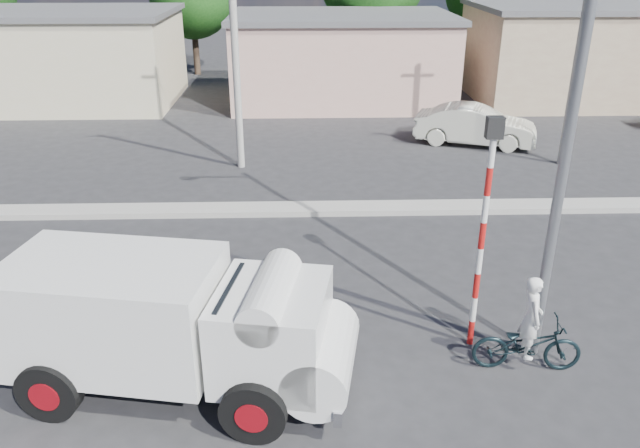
{
  "coord_description": "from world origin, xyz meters",
  "views": [
    {
      "loc": [
        0.07,
        -8.26,
        6.86
      ],
      "look_at": [
        0.45,
        4.2,
        1.3
      ],
      "focal_mm": 35.0,
      "sensor_mm": 36.0,
      "label": 1
    }
  ],
  "objects_px": {
    "bicycle": "(527,345)",
    "car_cream": "(475,125)",
    "truck": "(179,324)",
    "cyclist": "(529,332)",
    "streetlight": "(567,82)",
    "traffic_pole": "(484,217)"
  },
  "relations": [
    {
      "from": "bicycle",
      "to": "car_cream",
      "type": "xyz_separation_m",
      "value": [
        2.61,
        13.67,
        0.24
      ]
    },
    {
      "from": "truck",
      "to": "cyclist",
      "type": "xyz_separation_m",
      "value": [
        5.92,
        0.38,
        -0.52
      ]
    },
    {
      "from": "car_cream",
      "to": "streetlight",
      "type": "xyz_separation_m",
      "value": [
        -2.44,
        -13.18,
        4.23
      ]
    },
    {
      "from": "truck",
      "to": "car_cream",
      "type": "xyz_separation_m",
      "value": [
        8.53,
        14.05,
        -0.55
      ]
    },
    {
      "from": "bicycle",
      "to": "car_cream",
      "type": "height_order",
      "value": "car_cream"
    },
    {
      "from": "bicycle",
      "to": "cyclist",
      "type": "height_order",
      "value": "cyclist"
    },
    {
      "from": "car_cream",
      "to": "traffic_pole",
      "type": "distance_m",
      "value": 13.45
    },
    {
      "from": "car_cream",
      "to": "cyclist",
      "type": "bearing_deg",
      "value": -171.43
    },
    {
      "from": "car_cream",
      "to": "bicycle",
      "type": "bearing_deg",
      "value": -171.43
    },
    {
      "from": "truck",
      "to": "cyclist",
      "type": "bearing_deg",
      "value": 13.69
    },
    {
      "from": "car_cream",
      "to": "traffic_pole",
      "type": "bearing_deg",
      "value": -175.3
    },
    {
      "from": "cyclist",
      "to": "traffic_pole",
      "type": "height_order",
      "value": "traffic_pole"
    },
    {
      "from": "truck",
      "to": "car_cream",
      "type": "bearing_deg",
      "value": 68.76
    },
    {
      "from": "bicycle",
      "to": "car_cream",
      "type": "relative_size",
      "value": 0.42
    },
    {
      "from": "cyclist",
      "to": "car_cream",
      "type": "height_order",
      "value": "cyclist"
    },
    {
      "from": "traffic_pole",
      "to": "bicycle",
      "type": "bearing_deg",
      "value": -45.67
    },
    {
      "from": "bicycle",
      "to": "streetlight",
      "type": "distance_m",
      "value": 4.5
    },
    {
      "from": "cyclist",
      "to": "truck",
      "type": "bearing_deg",
      "value": 98.3
    },
    {
      "from": "bicycle",
      "to": "streetlight",
      "type": "bearing_deg",
      "value": -15.1
    },
    {
      "from": "bicycle",
      "to": "streetlight",
      "type": "relative_size",
      "value": 0.21
    },
    {
      "from": "car_cream",
      "to": "traffic_pole",
      "type": "relative_size",
      "value": 1.02
    },
    {
      "from": "truck",
      "to": "streetlight",
      "type": "relative_size",
      "value": 0.65
    }
  ]
}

